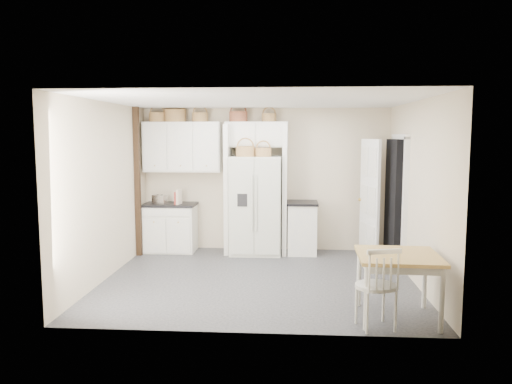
{
  "coord_description": "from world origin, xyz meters",
  "views": [
    {
      "loc": [
        0.45,
        -7.14,
        2.12
      ],
      "look_at": [
        -0.06,
        0.4,
        1.25
      ],
      "focal_mm": 35.0,
      "sensor_mm": 36.0,
      "label": 1
    }
  ],
  "objects": [
    {
      "name": "wall_left",
      "position": [
        -2.25,
        0.0,
        1.3
      ],
      "size": [
        0.0,
        4.0,
        4.0
      ],
      "primitive_type": "plane",
      "rotation": [
        1.57,
        0.0,
        1.57
      ],
      "color": "beige",
      "rests_on": "floor"
    },
    {
      "name": "basket_bridge_b",
      "position": [
        0.07,
        1.83,
        2.42
      ],
      "size": [
        0.26,
        0.26,
        0.15
      ],
      "primitive_type": "cylinder",
      "color": "brown",
      "rests_on": "bridge_cabinet"
    },
    {
      "name": "refrigerator",
      "position": [
        -0.15,
        1.65,
        0.87
      ],
      "size": [
        0.9,
        0.72,
        1.74
      ],
      "primitive_type": "cube",
      "color": "silver",
      "rests_on": "floor"
    },
    {
      "name": "upper_cabinet",
      "position": [
        -1.5,
        1.83,
        1.9
      ],
      "size": [
        1.4,
        0.34,
        0.9
      ],
      "primitive_type": "cube",
      "color": "white",
      "rests_on": "wall_back"
    },
    {
      "name": "base_cab_left",
      "position": [
        -1.72,
        1.7,
        0.42
      ],
      "size": [
        0.91,
        0.57,
        0.84
      ],
      "primitive_type": "cube",
      "color": "white",
      "rests_on": "floor"
    },
    {
      "name": "wall_right",
      "position": [
        2.25,
        0.0,
        1.3
      ],
      "size": [
        0.0,
        4.0,
        4.0
      ],
      "primitive_type": "plane",
      "rotation": [
        1.57,
        0.0,
        -1.57
      ],
      "color": "beige",
      "rests_on": "floor"
    },
    {
      "name": "basket_upper_a",
      "position": [
        -1.95,
        1.83,
        2.43
      ],
      "size": [
        0.3,
        0.3,
        0.17
      ],
      "primitive_type": "cylinder",
      "color": "brown",
      "rests_on": "upper_cabinet"
    },
    {
      "name": "counter_right",
      "position": [
        0.67,
        1.7,
        0.91
      ],
      "size": [
        0.55,
        0.65,
        0.04
      ],
      "primitive_type": "cube",
      "color": "black",
      "rests_on": "base_cab_right"
    },
    {
      "name": "basket_upper_c",
      "position": [
        -1.17,
        1.83,
        2.43
      ],
      "size": [
        0.29,
        0.29,
        0.17
      ],
      "primitive_type": "cylinder",
      "color": "brown",
      "rests_on": "upper_cabinet"
    },
    {
      "name": "basket_upper_b",
      "position": [
        -1.62,
        1.83,
        2.46
      ],
      "size": [
        0.39,
        0.39,
        0.23
      ],
      "primitive_type": "cylinder",
      "color": "brown",
      "rests_on": "upper_cabinet"
    },
    {
      "name": "ceiling",
      "position": [
        0.0,
        0.0,
        2.6
      ],
      "size": [
        4.5,
        4.5,
        0.0
      ],
      "primitive_type": "plane",
      "color": "white",
      "rests_on": "wall_back"
    },
    {
      "name": "basket_bridge_a",
      "position": [
        -0.48,
        1.83,
        2.44
      ],
      "size": [
        0.33,
        0.33,
        0.18
      ],
      "primitive_type": "cylinder",
      "color": "brown",
      "rests_on": "bridge_cabinet"
    },
    {
      "name": "basket_fridge_a",
      "position": [
        -0.33,
        1.55,
        1.83
      ],
      "size": [
        0.33,
        0.33,
        0.18
      ],
      "primitive_type": "cylinder",
      "color": "brown",
      "rests_on": "refrigerator"
    },
    {
      "name": "dining_table",
      "position": [
        1.7,
        -1.45,
        0.38
      ],
      "size": [
        0.95,
        0.95,
        0.76
      ],
      "primitive_type": "cube",
      "rotation": [
        0.0,
        0.0,
        -0.04
      ],
      "color": "#A88532",
      "rests_on": "floor"
    },
    {
      "name": "base_cab_right",
      "position": [
        0.67,
        1.7,
        0.45
      ],
      "size": [
        0.51,
        0.61,
        0.89
      ],
      "primitive_type": "cube",
      "color": "white",
      "rests_on": "floor"
    },
    {
      "name": "floor",
      "position": [
        0.0,
        0.0,
        0.0
      ],
      "size": [
        4.5,
        4.5,
        0.0
      ],
      "primitive_type": "plane",
      "color": "#242424",
      "rests_on": "ground"
    },
    {
      "name": "cookbook_cream",
      "position": [
        -1.53,
        1.62,
        1.01
      ],
      "size": [
        0.07,
        0.18,
        0.27
      ],
      "primitive_type": "cube",
      "rotation": [
        0.0,
        0.0,
        -0.21
      ],
      "color": "beige",
      "rests_on": "counter_left"
    },
    {
      "name": "trim_post",
      "position": [
        -2.2,
        1.35,
        1.3
      ],
      "size": [
        0.09,
        0.09,
        2.6
      ],
      "primitive_type": "cube",
      "color": "black",
      "rests_on": "floor"
    },
    {
      "name": "bridge_cabinet",
      "position": [
        -0.15,
        1.83,
        2.12
      ],
      "size": [
        1.12,
        0.34,
        0.45
      ],
      "primitive_type": "cube",
      "color": "white",
      "rests_on": "wall_back"
    },
    {
      "name": "doorway_void",
      "position": [
        2.16,
        1.0,
        1.02
      ],
      "size": [
        0.18,
        0.85,
        2.05
      ],
      "primitive_type": "cube",
      "color": "black",
      "rests_on": "floor"
    },
    {
      "name": "windsor_chair",
      "position": [
        1.4,
        -1.75,
        0.47
      ],
      "size": [
        0.55,
        0.52,
        0.94
      ],
      "primitive_type": "cube",
      "rotation": [
        0.0,
        0.0,
        0.23
      ],
      "color": "white",
      "rests_on": "floor"
    },
    {
      "name": "door_slab",
      "position": [
        1.8,
        1.33,
        1.02
      ],
      "size": [
        0.21,
        0.79,
        2.05
      ],
      "primitive_type": "cube",
      "rotation": [
        0.0,
        0.0,
        -1.36
      ],
      "color": "white",
      "rests_on": "floor"
    },
    {
      "name": "wall_back",
      "position": [
        0.0,
        2.0,
        1.3
      ],
      "size": [
        4.5,
        0.0,
        4.5
      ],
      "primitive_type": "plane",
      "rotation": [
        1.57,
        0.0,
        0.0
      ],
      "color": "beige",
      "rests_on": "floor"
    },
    {
      "name": "cookbook_red",
      "position": [
        -1.59,
        1.62,
        0.99
      ],
      "size": [
        0.04,
        0.15,
        0.22
      ],
      "primitive_type": "cube",
      "rotation": [
        0.0,
        0.0,
        0.06
      ],
      "color": "#A02D25",
      "rests_on": "counter_left"
    },
    {
      "name": "counter_left",
      "position": [
        -1.72,
        1.7,
        0.86
      ],
      "size": [
        0.95,
        0.61,
        0.04
      ],
      "primitive_type": "cube",
      "color": "black",
      "rests_on": "base_cab_left"
    },
    {
      "name": "toaster",
      "position": [
        -1.89,
        1.61,
        0.96
      ],
      "size": [
        0.27,
        0.2,
        0.17
      ],
      "primitive_type": "cube",
      "rotation": [
        0.0,
        0.0,
        -0.26
      ],
      "color": "silver",
      "rests_on": "counter_left"
    },
    {
      "name": "basket_fridge_b",
      "position": [
        -0.02,
        1.55,
        1.82
      ],
      "size": [
        0.28,
        0.28,
        0.15
      ],
      "primitive_type": "cylinder",
      "color": "brown",
      "rests_on": "refrigerator"
    },
    {
      "name": "fridge_panel_left",
      "position": [
        -0.66,
        1.7,
        1.15
      ],
      "size": [
        0.08,
        0.6,
        2.3
      ],
      "primitive_type": "cube",
      "color": "white",
      "rests_on": "floor"
    },
    {
      "name": "fridge_panel_right",
      "position": [
        0.36,
        1.7,
        1.15
      ],
      "size": [
        0.08,
        0.6,
        2.3
      ],
      "primitive_type": "cube",
      "color": "white",
      "rests_on": "floor"
    }
  ]
}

